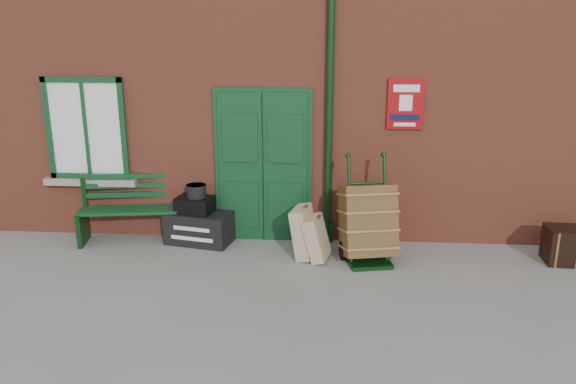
# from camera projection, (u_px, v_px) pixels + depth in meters

# --- Properties ---
(ground) EXTENTS (80.00, 80.00, 0.00)m
(ground) POSITION_uv_depth(u_px,v_px,m) (274.00, 281.00, 7.07)
(ground) COLOR gray
(ground) RESTS_ON ground
(station_building) EXTENTS (10.30, 4.30, 4.36)m
(station_building) POSITION_uv_depth(u_px,v_px,m) (293.00, 82.00, 9.80)
(station_building) COLOR #A04933
(station_building) RESTS_ON ground
(bench) EXTENTS (1.71, 0.76, 1.02)m
(bench) POSITION_uv_depth(u_px,v_px,m) (137.00, 207.00, 8.32)
(bench) COLOR #113E1F
(bench) RESTS_ON ground
(houdini_trunk) EXTENTS (1.02, 0.70, 0.47)m
(houdini_trunk) POSITION_uv_depth(u_px,v_px,m) (199.00, 227.00, 8.29)
(houdini_trunk) COLOR black
(houdini_trunk) RESTS_ON ground
(strongbox) EXTENTS (0.58, 0.47, 0.23)m
(strongbox) POSITION_uv_depth(u_px,v_px,m) (195.00, 205.00, 8.19)
(strongbox) COLOR black
(strongbox) RESTS_ON houdini_trunk
(hatbox) EXTENTS (0.33, 0.33, 0.19)m
(hatbox) POSITION_uv_depth(u_px,v_px,m) (196.00, 191.00, 8.13)
(hatbox) COLOR black
(hatbox) RESTS_ON strongbox
(suitcase_back) EXTENTS (0.42, 0.55, 0.72)m
(suitcase_back) POSITION_uv_depth(u_px,v_px,m) (304.00, 232.00, 7.75)
(suitcase_back) COLOR tan
(suitcase_back) RESTS_ON ground
(suitcase_front) EXTENTS (0.42, 0.51, 0.62)m
(suitcase_front) POSITION_uv_depth(u_px,v_px,m) (317.00, 238.00, 7.65)
(suitcase_front) COLOR tan
(suitcase_front) RESTS_ON ground
(porter_trolley) EXTENTS (0.83, 0.87, 1.43)m
(porter_trolley) POSITION_uv_depth(u_px,v_px,m) (368.00, 222.00, 7.56)
(porter_trolley) COLOR black
(porter_trolley) RESTS_ON ground
(dark_trunk) EXTENTS (0.70, 0.47, 0.49)m
(dark_trunk) POSITION_uv_depth(u_px,v_px,m) (572.00, 245.00, 7.57)
(dark_trunk) COLOR black
(dark_trunk) RESTS_ON ground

